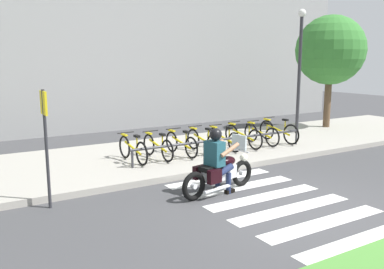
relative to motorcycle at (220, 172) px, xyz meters
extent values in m
plane|color=#424244|center=(0.80, -1.52, -0.45)|extent=(48.00, 48.00, 0.00)
cube|color=#A8A399|center=(0.80, 3.44, -0.38)|extent=(24.00, 4.40, 0.15)
cube|color=white|center=(0.62, -3.12, -0.45)|extent=(2.80, 0.40, 0.01)
cube|color=white|center=(0.62, -2.32, -0.45)|extent=(2.80, 0.40, 0.01)
cube|color=white|center=(0.62, -1.52, -0.45)|extent=(2.80, 0.40, 0.01)
cube|color=white|center=(0.62, -0.72, -0.45)|extent=(2.80, 0.40, 0.01)
cube|color=white|center=(0.62, 0.08, -0.45)|extent=(2.80, 0.40, 0.01)
cube|color=white|center=(0.62, 0.88, -0.45)|extent=(2.80, 0.40, 0.01)
torus|color=black|center=(0.71, 0.14, -0.15)|extent=(0.61, 0.22, 0.60)
cylinder|color=silver|center=(0.71, 0.14, -0.15)|extent=(0.12, 0.12, 0.11)
torus|color=black|center=(-0.73, -0.13, -0.15)|extent=(0.61, 0.22, 0.60)
cylinder|color=silver|center=(-0.73, -0.13, -0.15)|extent=(0.12, 0.12, 0.11)
cube|color=silver|center=(-0.01, 0.00, -0.01)|extent=(0.84, 0.42, 0.28)
ellipsoid|color=black|center=(0.19, 0.04, 0.21)|extent=(0.56, 0.37, 0.22)
cube|color=black|center=(-0.21, -0.04, 0.14)|extent=(0.60, 0.38, 0.10)
cube|color=black|center=(-0.41, 0.15, 0.03)|extent=(0.34, 0.18, 0.28)
cube|color=black|center=(-0.33, -0.28, 0.03)|extent=(0.34, 0.18, 0.28)
cylinder|color=silver|center=(0.56, 0.11, 0.40)|extent=(0.14, 0.61, 0.03)
sphere|color=white|center=(0.76, 0.15, 0.20)|extent=(0.18, 0.18, 0.18)
cube|color=silver|center=(0.59, 0.12, 0.58)|extent=(0.11, 0.40, 0.32)
cylinder|color=silver|center=(-0.21, -0.22, -0.27)|extent=(0.73, 0.21, 0.08)
cube|color=#1E4C59|center=(-0.16, -0.03, 0.44)|extent=(0.33, 0.44, 0.52)
sphere|color=black|center=(-0.13, -0.02, 0.84)|extent=(0.26, 0.26, 0.26)
cylinder|color=#9E7051|center=(0.03, 0.23, 0.52)|extent=(0.53, 0.18, 0.26)
cylinder|color=#9E7051|center=(0.11, -0.20, 0.52)|extent=(0.53, 0.18, 0.26)
cylinder|color=#1E284C|center=(-0.04, 0.16, 0.08)|extent=(0.46, 0.22, 0.24)
cylinder|color=#1E284C|center=(0.08, 0.18, -0.23)|extent=(0.11, 0.11, 0.45)
cube|color=black|center=(0.12, 0.19, -0.41)|extent=(0.25, 0.14, 0.08)
cylinder|color=#1E284C|center=(0.02, -0.16, 0.08)|extent=(0.46, 0.22, 0.24)
cylinder|color=#1E284C|center=(0.14, -0.13, -0.23)|extent=(0.11, 0.11, 0.45)
cube|color=black|center=(0.18, -0.13, -0.41)|extent=(0.25, 0.14, 0.08)
torus|color=black|center=(-0.79, 3.40, 0.02)|extent=(0.09, 0.63, 0.63)
torus|color=black|center=(-0.73, 2.41, 0.02)|extent=(0.09, 0.63, 0.63)
cylinder|color=gold|center=(-0.76, 2.90, 0.08)|extent=(0.12, 0.89, 0.24)
cylinder|color=gold|center=(-0.74, 2.65, 0.24)|extent=(0.04, 0.04, 0.38)
cube|color=black|center=(-0.74, 2.65, 0.43)|extent=(0.11, 0.21, 0.06)
cylinder|color=black|center=(-0.79, 3.30, 0.43)|extent=(0.48, 0.06, 0.03)
cube|color=gold|center=(-0.79, 3.40, 0.36)|extent=(0.10, 0.28, 0.04)
torus|color=black|center=(-0.06, 3.40, 0.01)|extent=(0.09, 0.60, 0.60)
torus|color=black|center=(0.01, 2.41, 0.01)|extent=(0.09, 0.60, 0.60)
cylinder|color=gold|center=(-0.03, 2.90, 0.07)|extent=(0.12, 0.89, 0.24)
cylinder|color=gold|center=(-0.01, 2.65, 0.22)|extent=(0.04, 0.04, 0.37)
cube|color=black|center=(-0.01, 2.65, 0.41)|extent=(0.11, 0.21, 0.06)
cylinder|color=black|center=(-0.05, 3.30, 0.41)|extent=(0.48, 0.06, 0.03)
cube|color=gold|center=(-0.06, 3.40, 0.33)|extent=(0.10, 0.28, 0.04)
torus|color=black|center=(0.67, 3.40, 0.01)|extent=(0.09, 0.61, 0.61)
torus|color=black|center=(0.74, 2.40, 0.01)|extent=(0.09, 0.61, 0.61)
cylinder|color=gold|center=(0.71, 2.90, 0.07)|extent=(0.12, 0.90, 0.25)
cylinder|color=gold|center=(0.72, 2.65, 0.23)|extent=(0.04, 0.04, 0.37)
cube|color=black|center=(0.72, 2.65, 0.41)|extent=(0.11, 0.21, 0.06)
cylinder|color=black|center=(0.68, 3.30, 0.41)|extent=(0.48, 0.06, 0.03)
cube|color=gold|center=(0.67, 3.40, 0.34)|extent=(0.10, 0.28, 0.04)
torus|color=black|center=(1.40, 3.40, 0.01)|extent=(0.09, 0.62, 0.62)
torus|color=black|center=(1.47, 2.40, 0.01)|extent=(0.09, 0.62, 0.62)
cylinder|color=gold|center=(1.44, 2.90, 0.08)|extent=(0.12, 0.89, 0.25)
cylinder|color=gold|center=(1.45, 2.65, 0.24)|extent=(0.04, 0.04, 0.38)
cube|color=black|center=(1.45, 2.65, 0.42)|extent=(0.11, 0.21, 0.06)
cylinder|color=black|center=(1.41, 3.30, 0.42)|extent=(0.48, 0.06, 0.03)
cube|color=gold|center=(1.40, 3.40, 0.35)|extent=(0.10, 0.28, 0.04)
torus|color=black|center=(2.14, 3.40, 0.00)|extent=(0.09, 0.60, 0.60)
torus|color=black|center=(2.20, 2.40, 0.00)|extent=(0.09, 0.60, 0.60)
cylinder|color=gold|center=(2.17, 2.90, 0.06)|extent=(0.12, 0.90, 0.25)
cylinder|color=gold|center=(2.19, 2.65, 0.22)|extent=(0.04, 0.04, 0.37)
cube|color=black|center=(2.19, 2.65, 0.40)|extent=(0.11, 0.21, 0.06)
cylinder|color=black|center=(2.14, 3.30, 0.40)|extent=(0.48, 0.06, 0.03)
cube|color=gold|center=(2.14, 3.40, 0.33)|extent=(0.10, 0.28, 0.04)
torus|color=black|center=(2.87, 3.44, 0.02)|extent=(0.09, 0.63, 0.63)
torus|color=black|center=(2.94, 2.36, 0.02)|extent=(0.09, 0.63, 0.63)
cylinder|color=gold|center=(2.90, 2.90, 0.08)|extent=(0.12, 0.96, 0.26)
cylinder|color=gold|center=(2.92, 2.63, 0.24)|extent=(0.04, 0.04, 0.38)
cube|color=black|center=(2.92, 2.63, 0.44)|extent=(0.11, 0.21, 0.06)
cylinder|color=black|center=(2.87, 3.33, 0.44)|extent=(0.48, 0.06, 0.03)
cube|color=gold|center=(2.87, 3.44, 0.36)|extent=(0.10, 0.28, 0.04)
torus|color=black|center=(3.60, 3.38, 0.01)|extent=(0.09, 0.61, 0.61)
torus|color=black|center=(3.67, 2.42, 0.01)|extent=(0.09, 0.61, 0.61)
cylinder|color=gold|center=(3.64, 2.90, 0.07)|extent=(0.12, 0.86, 0.24)
cylinder|color=gold|center=(3.65, 2.66, 0.23)|extent=(0.04, 0.04, 0.37)
cube|color=black|center=(3.65, 2.66, 0.42)|extent=(0.11, 0.21, 0.06)
cylinder|color=black|center=(3.61, 3.29, 0.42)|extent=(0.48, 0.06, 0.03)
cube|color=gold|center=(3.60, 3.38, 0.34)|extent=(0.10, 0.28, 0.04)
torus|color=black|center=(4.33, 3.44, 0.03)|extent=(0.10, 0.66, 0.66)
torus|color=black|center=(4.40, 2.37, 0.03)|extent=(0.10, 0.66, 0.66)
cylinder|color=gold|center=(4.37, 2.90, 0.10)|extent=(0.12, 0.96, 0.26)
cylinder|color=gold|center=(4.39, 2.63, 0.27)|extent=(0.04, 0.04, 0.40)
cube|color=black|center=(4.39, 2.63, 0.47)|extent=(0.11, 0.21, 0.06)
cylinder|color=black|center=(4.34, 3.33, 0.47)|extent=(0.48, 0.06, 0.03)
cube|color=gold|center=(4.33, 3.44, 0.39)|extent=(0.10, 0.28, 0.04)
cylinder|color=#333338|center=(1.80, 2.35, 0.15)|extent=(5.73, 0.07, 0.07)
cylinder|color=#333338|center=(-1.01, 2.35, -0.08)|extent=(0.06, 0.06, 0.45)
cylinder|color=#333338|center=(4.62, 2.35, -0.08)|extent=(0.06, 0.06, 0.45)
cylinder|color=#2D2D33|center=(6.14, 3.84, 1.70)|extent=(0.12, 0.12, 4.31)
sphere|color=white|center=(6.14, 3.84, 3.97)|extent=(0.28, 0.28, 0.28)
cylinder|color=#2D2D33|center=(-3.32, 0.94, 0.69)|extent=(0.06, 0.06, 2.28)
cube|color=yellow|center=(-3.32, 0.94, 1.58)|extent=(0.04, 0.44, 0.44)
cylinder|color=brown|center=(8.18, 4.24, 0.67)|extent=(0.27, 0.27, 2.24)
sphere|color=#387F33|center=(8.18, 4.24, 2.73)|extent=(2.69, 2.69, 2.69)
cube|color=#949494|center=(0.80, 9.14, 3.39)|extent=(24.00, 1.20, 7.68)
camera|label=1|loc=(-4.86, -6.91, 2.37)|focal=38.34mm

